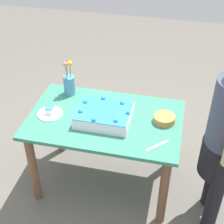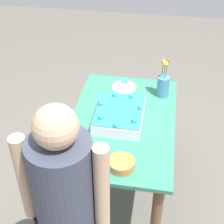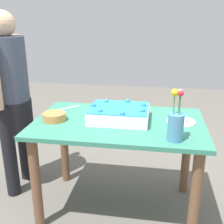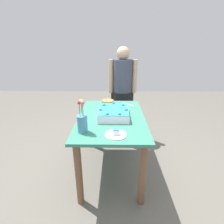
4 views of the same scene
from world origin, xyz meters
name	(u,v)px [view 4 (image 4 of 4)]	position (x,y,z in m)	size (l,w,h in m)	color
ground_plane	(111,168)	(0.00, 0.00, 0.00)	(8.00, 8.00, 0.00)	#5F5B52
dining_table	(111,127)	(0.00, 0.00, 0.60)	(1.21, 0.76, 0.73)	#347C63
sheet_cake	(113,113)	(0.00, -0.02, 0.78)	(0.42, 0.34, 0.12)	white
serving_plate_with_slice	(116,134)	(-0.44, -0.05, 0.75)	(0.20, 0.20, 0.07)	white
cake_knife	(128,104)	(0.44, -0.23, 0.73)	(0.20, 0.02, 0.00)	silver
flower_vase	(82,122)	(-0.38, 0.27, 0.84)	(0.10, 0.10, 0.32)	teal
fruit_bowl	(108,102)	(0.46, 0.06, 0.76)	(0.17, 0.17, 0.05)	#C27B3F
person_standing	(122,88)	(0.91, -0.16, 0.85)	(0.31, 0.45, 1.49)	black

